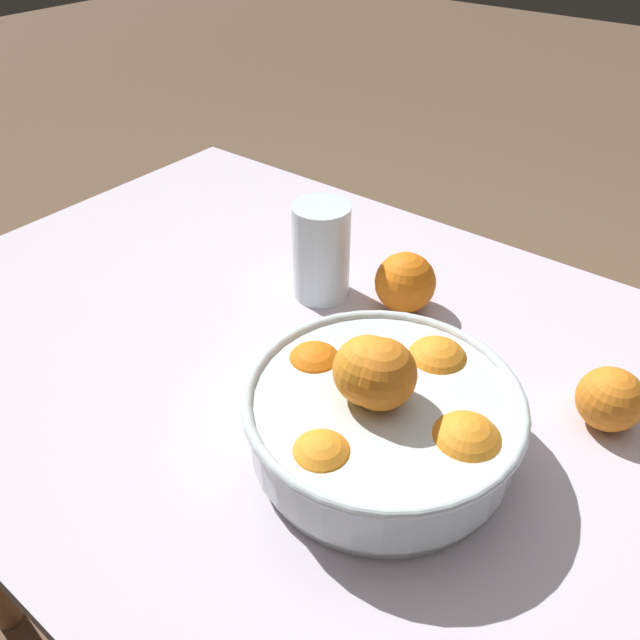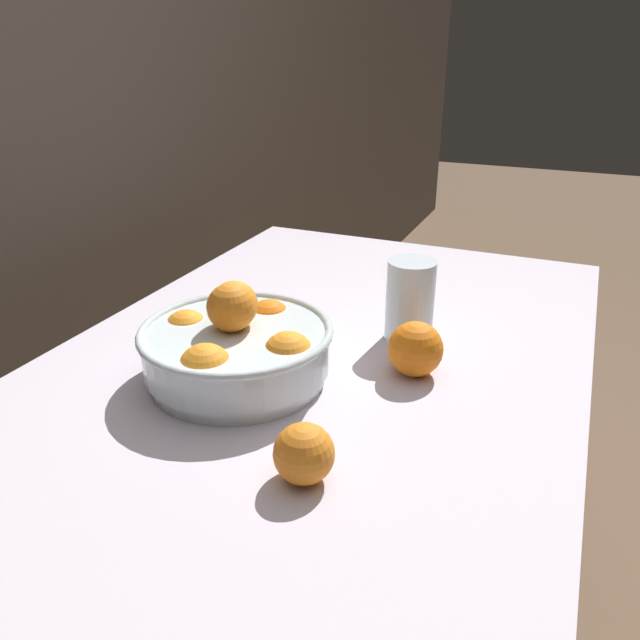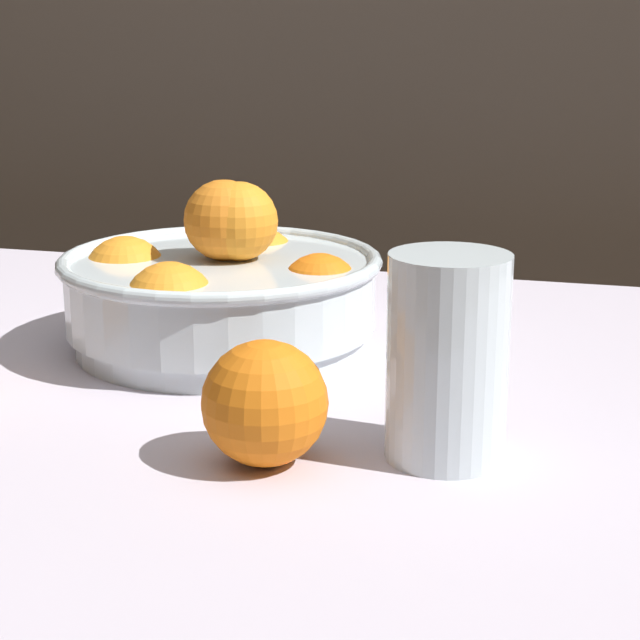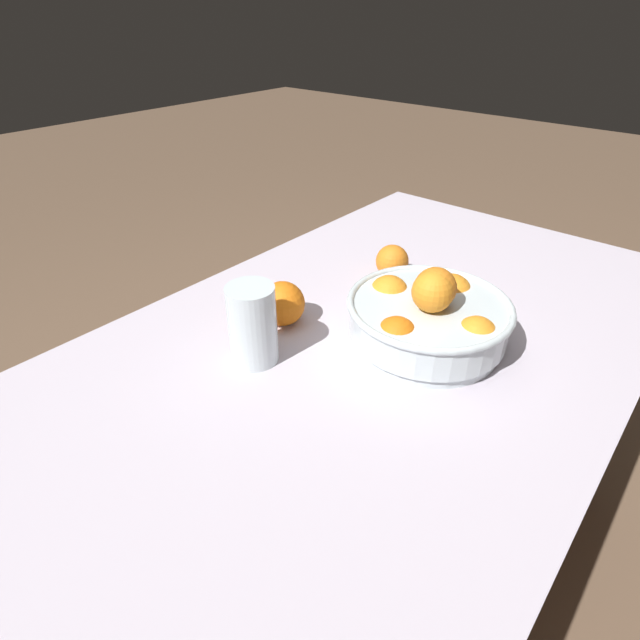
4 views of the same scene
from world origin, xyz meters
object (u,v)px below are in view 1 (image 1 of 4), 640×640
object	(u,v)px
juice_glass	(321,257)
orange_loose_front	(610,399)
orange_loose_near_bowl	(405,283)
fruit_bowl	(383,415)

from	to	relation	value
juice_glass	orange_loose_front	size ratio (longest dim) A/B	1.94
juice_glass	orange_loose_near_bowl	distance (m)	0.12
orange_loose_near_bowl	juice_glass	bearing A→B (deg)	20.39
fruit_bowl	juice_glass	distance (m)	0.30
fruit_bowl	orange_loose_near_bowl	bearing A→B (deg)	-63.55
orange_loose_front	orange_loose_near_bowl	bearing A→B (deg)	-9.72
fruit_bowl	orange_loose_near_bowl	xyz separation A→B (m)	(0.12, -0.23, -0.01)
fruit_bowl	orange_loose_front	xyz separation A→B (m)	(-0.17, -0.18, -0.02)
juice_glass	orange_loose_front	xyz separation A→B (m)	(-0.40, 0.01, -0.02)
orange_loose_front	juice_glass	bearing A→B (deg)	-1.16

